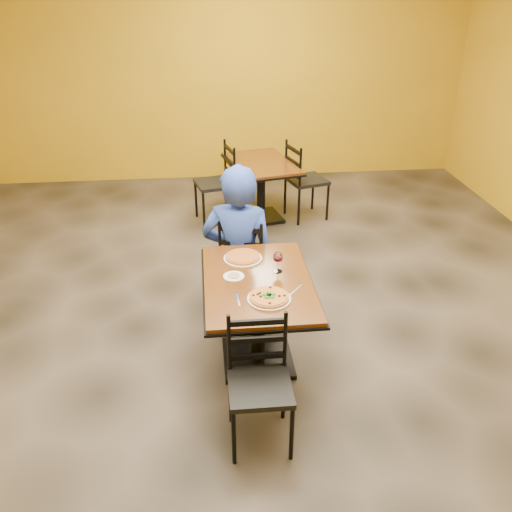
{
  "coord_description": "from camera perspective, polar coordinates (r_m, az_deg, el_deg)",
  "views": [
    {
      "loc": [
        -0.37,
        -3.94,
        2.78
      ],
      "look_at": [
        0.01,
        -0.3,
        0.85
      ],
      "focal_mm": 37.62,
      "sensor_mm": 36.0,
      "label": 1
    }
  ],
  "objects": [
    {
      "name": "chair_second_right",
      "position": [
        6.79,
        5.43,
        7.99
      ],
      "size": [
        0.55,
        0.55,
        0.98
      ],
      "primitive_type": null,
      "rotation": [
        0.0,
        0.0,
        1.85
      ],
      "color": "black",
      "rests_on": "floor"
    },
    {
      "name": "pizza_far",
      "position": [
        4.3,
        -1.41,
        -0.04
      ],
      "size": [
        0.28,
        0.28,
        0.02
      ],
      "primitive_type": "cylinder",
      "color": "orange",
      "rests_on": "plate_far"
    },
    {
      "name": "table_second",
      "position": [
        6.69,
        0.55,
        8.33
      ],
      "size": [
        0.95,
        1.23,
        0.75
      ],
      "rotation": [
        0.0,
        0.0,
        0.21
      ],
      "color": "#5B2C0E",
      "rests_on": "floor"
    },
    {
      "name": "chair_main_far",
      "position": [
        4.94,
        -1.18,
        -0.34
      ],
      "size": [
        0.51,
        0.51,
        0.9
      ],
      "primitive_type": null,
      "rotation": [
        0.0,
        0.0,
        2.85
      ],
      "color": "black",
      "rests_on": "floor"
    },
    {
      "name": "side_plate",
      "position": [
        4.05,
        -2.38,
        -2.19
      ],
      "size": [
        0.16,
        0.16,
        0.01
      ],
      "primitive_type": "cylinder",
      "color": "white",
      "rests_on": "table_main"
    },
    {
      "name": "dip",
      "position": [
        4.05,
        -2.38,
        -2.08
      ],
      "size": [
        0.09,
        0.09,
        0.01
      ],
      "primitive_type": "cylinder",
      "color": "#A88451",
      "rests_on": "side_plate"
    },
    {
      "name": "chair_main_near",
      "position": [
        3.51,
        0.43,
        -13.85
      ],
      "size": [
        0.41,
        0.41,
        0.89
      ],
      "primitive_type": null,
      "rotation": [
        0.0,
        0.0,
        -0.01
      ],
      "color": "black",
      "rests_on": "floor"
    },
    {
      "name": "floor",
      "position": [
        4.83,
        -0.46,
        -7.28
      ],
      "size": [
        7.0,
        8.0,
        0.01
      ],
      "primitive_type": "cube",
      "color": "black",
      "rests_on": "ground"
    },
    {
      "name": "wall_back",
      "position": [
        8.05,
        -3.39,
        18.63
      ],
      "size": [
        7.0,
        0.01,
        3.0
      ],
      "primitive_type": "cube",
      "color": "gold",
      "rests_on": "ground"
    },
    {
      "name": "pizza_main",
      "position": [
        3.77,
        1.4,
        -4.36
      ],
      "size": [
        0.28,
        0.28,
        0.02
      ],
      "primitive_type": "cylinder",
      "color": "#912C0A",
      "rests_on": "plate_main"
    },
    {
      "name": "plate_main",
      "position": [
        3.78,
        1.4,
        -4.57
      ],
      "size": [
        0.31,
        0.31,
        0.01
      ],
      "primitive_type": "cylinder",
      "color": "white",
      "rests_on": "table_main"
    },
    {
      "name": "diner",
      "position": [
        4.73,
        -1.85,
        1.7
      ],
      "size": [
        0.76,
        0.6,
        1.39
      ],
      "primitive_type": "imported",
      "rotation": [
        0.0,
        0.0,
        2.88
      ],
      "color": "#1B3097",
      "rests_on": "floor"
    },
    {
      "name": "chair_second_left",
      "position": [
        6.67,
        -4.42,
        7.64
      ],
      "size": [
        0.53,
        0.53,
        0.98
      ],
      "primitive_type": null,
      "rotation": [
        0.0,
        0.0,
        -1.34
      ],
      "color": "black",
      "rests_on": "floor"
    },
    {
      "name": "wine_glass",
      "position": [
        4.09,
        2.34,
        -0.55
      ],
      "size": [
        0.08,
        0.08,
        0.18
      ],
      "primitive_type": null,
      "color": "white",
      "rests_on": "table_main"
    },
    {
      "name": "table_main",
      "position": [
        4.11,
        0.19,
        -4.92
      ],
      "size": [
        0.83,
        1.23,
        0.75
      ],
      "color": "#5B2C0E",
      "rests_on": "floor"
    },
    {
      "name": "fork",
      "position": [
        3.79,
        -1.95,
        -4.53
      ],
      "size": [
        0.03,
        0.19,
        0.0
      ],
      "primitive_type": "cube",
      "rotation": [
        0.0,
        0.0,
        0.06
      ],
      "color": "silver",
      "rests_on": "table_main"
    },
    {
      "name": "knife",
      "position": [
        3.89,
        4.21,
        -3.67
      ],
      "size": [
        0.14,
        0.17,
        0.0
      ],
      "primitive_type": "cube",
      "rotation": [
        0.0,
        0.0,
        -0.69
      ],
      "color": "silver",
      "rests_on": "table_main"
    },
    {
      "name": "plate_far",
      "position": [
        4.31,
        -1.4,
        -0.23
      ],
      "size": [
        0.31,
        0.31,
        0.01
      ],
      "primitive_type": "cylinder",
      "color": "white",
      "rests_on": "table_main"
    }
  ]
}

